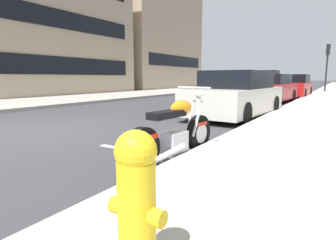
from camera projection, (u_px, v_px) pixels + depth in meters
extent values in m
plane|color=#333335|center=(29.00, 132.00, 6.37)|extent=(260.00, 260.00, 0.00)
cube|color=gray|center=(135.00, 94.00, 19.84)|extent=(120.00, 5.00, 0.14)
cube|color=silver|center=(150.00, 154.00, 4.57)|extent=(0.12, 2.20, 0.01)
cylinder|color=black|center=(199.00, 133.00, 4.73)|extent=(0.63, 0.17, 0.62)
cylinder|color=silver|center=(199.00, 133.00, 4.73)|extent=(0.35, 0.15, 0.34)
cylinder|color=black|center=(142.00, 150.00, 3.61)|extent=(0.63, 0.17, 0.62)
cylinder|color=silver|center=(142.00, 150.00, 3.61)|extent=(0.35, 0.15, 0.34)
cube|color=silver|center=(174.00, 141.00, 4.17)|extent=(0.42, 0.29, 0.30)
cube|color=black|center=(167.00, 114.00, 3.96)|extent=(0.70, 0.28, 0.10)
ellipsoid|color=orange|center=(181.00, 108.00, 4.24)|extent=(0.50, 0.28, 0.24)
cube|color=#B7190F|center=(145.00, 137.00, 3.62)|extent=(0.37, 0.21, 0.06)
cube|color=#B7190F|center=(198.00, 123.00, 4.69)|extent=(0.33, 0.19, 0.06)
cylinder|color=silver|center=(191.00, 115.00, 4.61)|extent=(0.34, 0.07, 0.65)
cylinder|color=silver|center=(198.00, 116.00, 4.53)|extent=(0.34, 0.07, 0.65)
cylinder|color=silver|center=(194.00, 88.00, 4.47)|extent=(0.09, 0.62, 0.04)
sphere|color=silver|center=(200.00, 95.00, 4.65)|extent=(0.15, 0.15, 0.15)
cylinder|color=silver|center=(170.00, 153.00, 3.87)|extent=(0.71, 0.15, 0.16)
cube|color=beige|center=(236.00, 100.00, 8.89)|extent=(4.49, 2.04, 0.76)
cube|color=black|center=(238.00, 79.00, 8.85)|extent=(2.49, 1.79, 0.54)
cylinder|color=black|center=(230.00, 102.00, 10.56)|extent=(0.63, 0.25, 0.62)
cylinder|color=black|center=(274.00, 105.00, 9.62)|extent=(0.63, 0.25, 0.62)
cylinder|color=black|center=(191.00, 109.00, 8.22)|extent=(0.63, 0.25, 0.62)
cylinder|color=black|center=(245.00, 114.00, 7.29)|extent=(0.63, 0.25, 0.62)
cube|color=#AD1919|center=(268.00, 92.00, 13.83)|extent=(4.54, 2.17, 0.79)
cube|color=black|center=(269.00, 79.00, 13.70)|extent=(2.42, 1.87, 0.48)
cylinder|color=black|center=(260.00, 94.00, 15.53)|extent=(0.63, 0.26, 0.62)
cylinder|color=black|center=(293.00, 96.00, 14.54)|extent=(0.63, 0.26, 0.62)
cylinder|color=black|center=(241.00, 97.00, 13.20)|extent=(0.63, 0.26, 0.62)
cylinder|color=black|center=(278.00, 99.00, 12.21)|extent=(0.63, 0.26, 0.62)
cube|color=#AD1919|center=(294.00, 88.00, 18.14)|extent=(4.65, 1.85, 0.77)
cube|color=black|center=(294.00, 78.00, 17.97)|extent=(2.39, 1.68, 0.52)
cylinder|color=black|center=(285.00, 91.00, 19.89)|extent=(0.62, 0.23, 0.62)
cylinder|color=black|center=(310.00, 91.00, 19.01)|extent=(0.62, 0.23, 0.62)
cylinder|color=black|center=(275.00, 93.00, 17.35)|extent=(0.62, 0.23, 0.62)
cylinder|color=black|center=(304.00, 93.00, 16.47)|extent=(0.62, 0.23, 0.62)
cube|color=#B7B7BC|center=(276.00, 82.00, 28.62)|extent=(2.41, 5.68, 0.98)
cube|color=black|center=(267.00, 74.00, 29.07)|extent=(2.06, 2.23, 0.74)
cylinder|color=black|center=(255.00, 86.00, 29.03)|extent=(0.31, 0.78, 0.76)
cylinder|color=black|center=(261.00, 85.00, 30.52)|extent=(0.31, 0.78, 0.76)
cylinder|color=black|center=(294.00, 87.00, 26.85)|extent=(0.31, 0.78, 0.76)
cylinder|color=black|center=(297.00, 86.00, 28.34)|extent=(0.31, 0.78, 0.76)
cylinder|color=gold|center=(137.00, 217.00, 1.57)|extent=(0.22, 0.22, 0.65)
sphere|color=gold|center=(136.00, 151.00, 1.51)|extent=(0.24, 0.24, 0.24)
cylinder|color=gold|center=(118.00, 205.00, 1.64)|extent=(0.10, 0.08, 0.10)
cylinder|color=gold|center=(157.00, 218.00, 1.49)|extent=(0.10, 0.08, 0.10)
cylinder|color=black|center=(327.00, 68.00, 22.37)|extent=(0.12, 0.12, 3.77)
cube|color=black|center=(328.00, 50.00, 22.14)|extent=(0.28, 0.28, 0.85)
sphere|color=red|center=(329.00, 47.00, 22.23)|extent=(0.14, 0.14, 0.14)
sphere|color=gold|center=(328.00, 50.00, 22.27)|extent=(0.14, 0.14, 0.14)
sphere|color=green|center=(328.00, 53.00, 22.31)|extent=(0.14, 0.14, 0.14)
cube|color=tan|center=(9.00, 32.00, 19.95)|extent=(13.88, 11.75, 9.03)
cube|color=black|center=(64.00, 66.00, 17.24)|extent=(11.66, 0.06, 1.10)
cube|color=black|center=(61.00, 19.00, 16.81)|extent=(11.66, 0.06, 1.10)
cube|color=tan|center=(137.00, 29.00, 31.13)|extent=(11.97, 10.61, 13.41)
cube|color=black|center=(177.00, 61.00, 28.91)|extent=(10.06, 0.06, 1.10)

